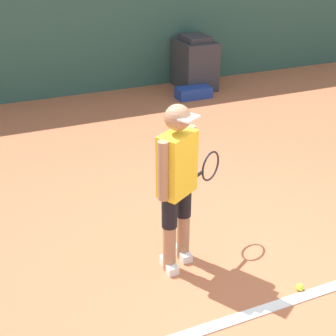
{
  "coord_description": "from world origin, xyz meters",
  "views": [
    {
      "loc": [
        -1.91,
        -2.68,
        2.84
      ],
      "look_at": [
        -0.48,
        0.73,
        0.91
      ],
      "focal_mm": 50.0,
      "sensor_mm": 36.0,
      "label": 1
    }
  ],
  "objects_px": {
    "tennis_ball": "(300,287)",
    "covered_chair": "(195,63)",
    "tennis_player": "(178,181)",
    "equipment_bag": "(193,92)"
  },
  "relations": [
    {
      "from": "tennis_player",
      "to": "tennis_ball",
      "type": "bearing_deg",
      "value": -73.93
    },
    {
      "from": "tennis_player",
      "to": "covered_chair",
      "type": "distance_m",
      "value": 5.39
    },
    {
      "from": "tennis_player",
      "to": "covered_chair",
      "type": "relative_size",
      "value": 1.56
    },
    {
      "from": "equipment_bag",
      "to": "tennis_player",
      "type": "bearing_deg",
      "value": -117.47
    },
    {
      "from": "covered_chair",
      "to": "tennis_ball",
      "type": "bearing_deg",
      "value": -106.54
    },
    {
      "from": "tennis_ball",
      "to": "covered_chair",
      "type": "xyz_separation_m",
      "value": [
        1.65,
        5.55,
        0.45
      ]
    },
    {
      "from": "covered_chair",
      "to": "equipment_bag",
      "type": "bearing_deg",
      "value": -117.21
    },
    {
      "from": "tennis_ball",
      "to": "tennis_player",
      "type": "bearing_deg",
      "value": 136.88
    },
    {
      "from": "covered_chair",
      "to": "equipment_bag",
      "type": "relative_size",
      "value": 1.59
    },
    {
      "from": "covered_chair",
      "to": "tennis_player",
      "type": "bearing_deg",
      "value": -117.44
    }
  ]
}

